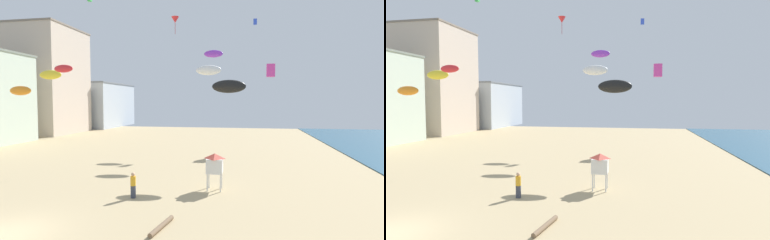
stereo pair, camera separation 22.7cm
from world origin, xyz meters
The scene contains 15 objects.
ground_plane centered at (0.00, 0.00, 0.00)m, with size 120.00×120.00×0.00m, color tan.
boardwalk_hotel_mid centered at (-27.89, 41.82, 10.11)m, with size 12.29×13.27×20.21m.
boardwalk_hotel_far centered at (-27.89, 59.10, 5.30)m, with size 16.26×18.65×10.58m.
kite_flyer centered at (3.84, 6.24, 0.92)m, with size 0.34×0.34×1.64m.
lifeguard_stand centered at (8.73, 8.98, 1.84)m, with size 1.10×1.10×2.55m.
driftwood_log centered at (6.91, 2.05, 0.12)m, with size 0.24×0.24×2.38m, color #7A6047.
kite_blue_box centered at (11.81, 33.58, 17.53)m, with size 0.50×0.50×0.78m.
kite_red_parafoil centered at (-3.43, 10.27, 8.72)m, with size 1.59×0.44×0.62m.
kite_white_parafoil centered at (6.72, 21.16, 9.51)m, with size 2.73×0.76×1.06m.
kite_yellow_parafoil centered at (-11.08, 19.52, 9.15)m, with size 2.72×0.75×1.06m.
kite_magenta_box centered at (13.82, 29.98, 10.22)m, with size 1.06×1.06×1.66m.
kite_orange_parafoil centered at (-13.42, 17.61, 7.31)m, with size 2.60×0.72×1.01m.
kite_black_parafoil centered at (9.36, 14.02, 7.39)m, with size 2.84×0.79×1.11m.
kite_purple_parafoil centered at (6.39, 28.61, 12.40)m, with size 2.49×0.69×0.97m.
kite_red_delta centered at (2.65, 22.76, 15.44)m, with size 0.86×0.86×1.95m.
Camera 2 is at (11.19, -11.88, 6.11)m, focal length 28.72 mm.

